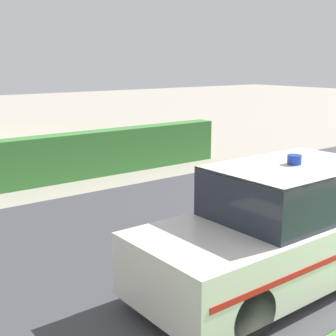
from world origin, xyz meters
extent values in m
cube|color=#424247|center=(0.00, 4.57, 0.01)|extent=(28.00, 6.55, 0.01)
cube|color=#3D7F38|center=(-1.12, 9.23, 0.58)|extent=(9.84, 0.53, 1.15)
cylinder|color=black|center=(-2.34, 3.09, 0.33)|extent=(0.63, 0.20, 0.63)
cylinder|color=black|center=(-2.34, 1.72, 0.33)|extent=(0.63, 0.20, 0.63)
cylinder|color=black|center=(0.10, 3.09, 0.33)|extent=(0.63, 0.20, 0.63)
cube|color=silver|center=(-1.12, 2.41, 0.57)|extent=(3.94, 1.57, 0.77)
cube|color=#232833|center=(-0.83, 2.41, 1.28)|extent=(2.15, 1.41, 0.64)
cube|color=silver|center=(-0.83, 2.41, 1.58)|extent=(2.15, 1.41, 0.04)
cube|color=red|center=(-1.12, 3.20, 0.63)|extent=(3.74, 0.01, 0.07)
cube|color=red|center=(-1.12, 1.62, 0.63)|extent=(3.74, 0.01, 0.07)
cylinder|color=#1933A5|center=(-0.83, 2.41, 1.66)|extent=(0.18, 0.18, 0.12)
camera|label=1|loc=(-5.67, -1.24, 2.89)|focal=50.00mm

